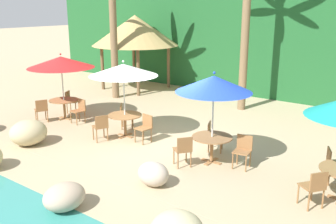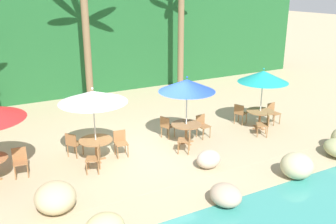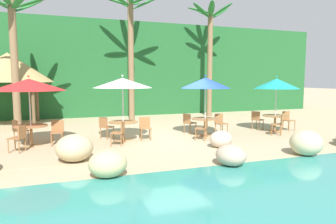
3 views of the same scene
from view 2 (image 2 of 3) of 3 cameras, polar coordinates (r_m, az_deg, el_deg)
The scene contains 22 objects.
ground_plane at distance 13.44m, azimuth -2.46°, elevation -5.69°, with size 120.00×120.00×0.00m, color tan.
terrace_deck at distance 13.43m, azimuth -2.46°, elevation -5.68°, with size 18.00×5.20×0.01m.
foliage_backdrop at distance 20.87m, azimuth -13.77°, elevation 11.18°, with size 28.00×2.40×6.00m.
rock_seawall at distance 10.78m, azimuth 5.37°, elevation -10.19°, with size 16.22×2.90×0.90m.
chair_red_seaward at distance 12.35m, azimuth -21.48°, elevation -6.73°, with size 0.46×0.47×0.87m.
umbrella_white at distance 12.08m, azimuth -11.30°, elevation 2.28°, with size 2.18×2.18×2.51m.
dining_table_white at distance 12.62m, azimuth -10.85°, elevation -4.66°, with size 1.10×1.10×0.74m.
chair_white_seaward at distance 12.90m, azimuth -7.20°, elevation -4.41°, with size 0.47×0.47×0.87m.
chair_white_inland at distance 13.06m, azimuth -14.14°, elevation -4.56°, with size 0.60×0.59×0.87m.
chair_white_left at distance 11.88m, azimuth -10.88°, elevation -6.73°, with size 0.57×0.56×0.87m.
umbrella_blue at distance 13.27m, azimuth 2.88°, elevation 4.04°, with size 2.02×2.02×2.52m.
dining_table_blue at distance 13.76m, azimuth 2.77°, elevation -2.32°, with size 1.10×1.10×0.74m.
chair_blue_seaward at distance 14.38m, azimuth 5.17°, elevation -1.87°, with size 0.47×0.48×0.87m.
chair_blue_inland at distance 14.21m, azimuth -0.22°, elevation -2.04°, with size 0.56×0.55×0.87m.
chair_blue_left at distance 13.00m, azimuth 2.83°, elevation -4.09°, with size 0.59×0.59×0.87m.
umbrella_teal at distance 15.21m, azimuth 14.19°, elevation 5.22°, with size 1.97×1.97×2.49m.
dining_table_teal at distance 15.62m, azimuth 13.75°, elevation -0.25°, with size 1.10×1.10×0.74m.
chair_teal_seaward at distance 16.32m, azimuth 15.52°, elevation 0.04°, with size 0.46×0.46×0.87m.
chair_teal_inland at distance 15.91m, azimuth 10.81°, elevation -0.07°, with size 0.56×0.56×0.87m.
chair_teal_left at distance 14.87m, azimuth 14.43°, elevation -1.69°, with size 0.59×0.59×0.87m.
palm_tree_second at distance 17.23m, azimuth -12.55°, elevation 16.16°, with size 3.76×3.90×7.08m.
palm_tree_third at distance 19.87m, azimuth 1.94°, elevation 16.02°, with size 2.82×2.83×6.92m.
Camera 2 is at (-5.33, -11.01, 5.55)m, focal length 40.33 mm.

